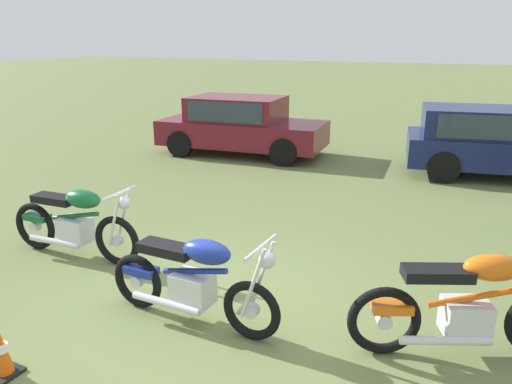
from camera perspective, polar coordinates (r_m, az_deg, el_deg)
The scene contains 7 objects.
ground_plane at distance 5.57m, azimuth -5.51°, elevation -13.06°, with size 120.00×120.00×0.00m, color olive.
motorcycle_green at distance 6.97m, azimuth -19.98°, elevation -3.31°, with size 2.02×0.64×1.02m.
motorcycle_blue at distance 5.11m, azimuth -7.24°, elevation -9.92°, with size 1.98×0.64×1.02m.
motorcycle_orange at distance 4.97m, azimuth 23.00°, elevation -11.90°, with size 1.93×1.14×1.02m.
car_burgundy at distance 12.54m, azimuth -1.82°, elevation 7.91°, with size 4.23×2.18×1.43m.
car_navy at distance 11.63m, azimuth 27.04°, elevation 5.52°, with size 4.70×2.59×1.43m.
traffic_cone at distance 4.99m, azimuth -27.02°, elevation -15.99°, with size 0.25×0.25×0.48m.
Camera 1 is at (2.63, -4.04, 2.79)m, focal length 35.10 mm.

